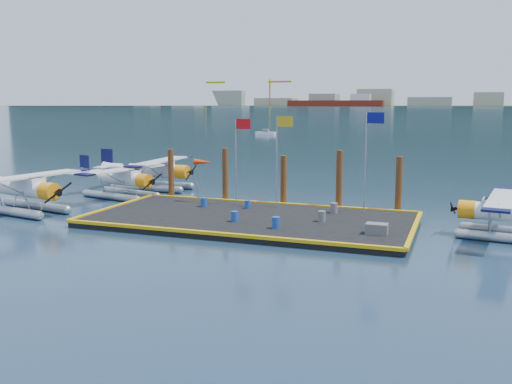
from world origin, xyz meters
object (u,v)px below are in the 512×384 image
(flagpole_blue, at_px, (369,147))
(drum_4, at_px, (334,208))
(seaplane_b, at_px, (124,181))
(drum_0, at_px, (204,202))
(drum_5, at_px, (248,204))
(drum_3, at_px, (235,216))
(flagpole_red, at_px, (239,148))
(piling_0, at_px, (171,175))
(piling_1, at_px, (225,177))
(piling_2, at_px, (284,182))
(seaplane_c, at_px, (156,173))
(piling_4, at_px, (399,186))
(flagpole_yellow, at_px, (280,147))
(seaplane_a, at_px, (25,191))
(crate, at_px, (377,229))
(piling_3, at_px, (339,181))
(drum_1, at_px, (276,223))
(windsock, at_px, (203,163))
(seaplane_d, at_px, (508,215))
(drum_2, at_px, (322,216))

(flagpole_blue, bearing_deg, drum_4, -156.38)
(seaplane_b, bearing_deg, drum_0, 83.40)
(drum_0, bearing_deg, drum_5, 8.88)
(drum_3, distance_m, drum_4, 6.87)
(drum_3, xyz_separation_m, flagpole_red, (-1.92, 5.50, 3.68))
(drum_3, height_order, piling_0, piling_0)
(piling_1, distance_m, piling_2, 4.50)
(seaplane_c, distance_m, piling_4, 21.37)
(seaplane_c, distance_m, piling_1, 9.54)
(flagpole_red, height_order, piling_4, flagpole_red)
(drum_0, xyz_separation_m, flagpole_yellow, (4.93, 1.66, 3.80))
(seaplane_a, distance_m, crate, 23.79)
(drum_0, bearing_deg, drum_3, -44.92)
(piling_2, relative_size, piling_4, 0.95)
(drum_4, relative_size, piling_4, 0.17)
(seaplane_a, distance_m, piling_3, 21.53)
(piling_4, bearing_deg, piling_0, 180.00)
(drum_5, bearing_deg, piling_0, 159.15)
(drum_0, height_order, piling_3, piling_3)
(drum_4, xyz_separation_m, piling_3, (-0.20, 2.47, 1.41))
(drum_0, height_order, drum_3, drum_3)
(drum_1, height_order, crate, drum_1)
(windsock, bearing_deg, drum_0, -64.36)
(piling_0, relative_size, piling_2, 1.05)
(seaplane_c, height_order, drum_0, seaplane_c)
(seaplane_a, relative_size, drum_5, 18.00)
(seaplane_a, distance_m, piling_4, 25.30)
(drum_4, relative_size, windsock, 0.22)
(piling_1, bearing_deg, piling_0, 180.00)
(flagpole_yellow, distance_m, piling_1, 5.52)
(seaplane_c, bearing_deg, drum_1, 48.04)
(seaplane_b, xyz_separation_m, seaplane_d, (27.55, -4.34, -0.06))
(drum_4, relative_size, crate, 0.57)
(windsock, bearing_deg, seaplane_c, 140.16)
(drum_2, xyz_separation_m, drum_3, (-4.96, -1.78, -0.01))
(drum_2, height_order, piling_0, piling_0)
(seaplane_d, height_order, piling_0, piling_0)
(windsock, relative_size, piling_1, 0.74)
(drum_3, relative_size, piling_3, 0.15)
(drum_2, xyz_separation_m, piling_1, (-8.58, 5.32, 1.37))
(windsock, relative_size, piling_4, 0.78)
(windsock, bearing_deg, piling_2, 16.15)
(piling_1, relative_size, piling_2, 1.11)
(crate, bearing_deg, piling_4, 87.47)
(flagpole_blue, bearing_deg, drum_5, -171.43)
(piling_1, bearing_deg, flagpole_blue, -8.51)
(drum_2, height_order, drum_5, drum_2)
(drum_5, bearing_deg, drum_3, -79.43)
(seaplane_b, distance_m, seaplane_d, 27.89)
(windsock, height_order, piling_4, piling_4)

